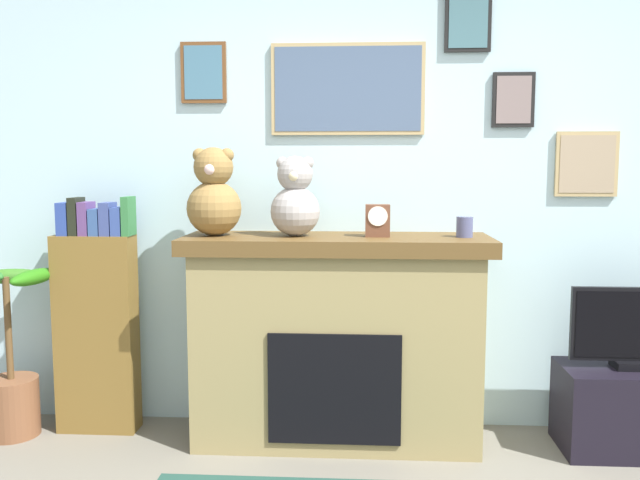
# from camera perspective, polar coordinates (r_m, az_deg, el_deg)

# --- Properties ---
(back_wall) EXTENTS (5.20, 0.15, 2.60)m
(back_wall) POSITION_cam_1_polar(r_m,az_deg,el_deg) (3.76, 4.86, 3.94)
(back_wall) COLOR silver
(back_wall) RESTS_ON ground_plane
(fireplace) EXTENTS (1.59, 0.55, 1.10)m
(fireplace) POSITION_cam_1_polar(r_m,az_deg,el_deg) (3.57, 1.40, -8.37)
(fireplace) COLOR #918051
(fireplace) RESTS_ON ground_plane
(bookshelf) EXTENTS (0.44, 0.16, 1.30)m
(bookshelf) POSITION_cam_1_polar(r_m,az_deg,el_deg) (3.88, -18.55, -6.69)
(bookshelf) COLOR brown
(bookshelf) RESTS_ON ground_plane
(potted_plant) EXTENTS (0.50, 0.48, 0.95)m
(potted_plant) POSITION_cam_1_polar(r_m,az_deg,el_deg) (4.04, -24.89, -10.27)
(potted_plant) COLOR brown
(potted_plant) RESTS_ON ground_plane
(tv_stand) EXTENTS (0.72, 0.40, 0.44)m
(tv_stand) POSITION_cam_1_polar(r_m,az_deg,el_deg) (3.88, 25.05, -12.98)
(tv_stand) COLOR black
(tv_stand) RESTS_ON ground_plane
(television) EXTENTS (0.65, 0.14, 0.42)m
(television) POSITION_cam_1_polar(r_m,az_deg,el_deg) (3.76, 25.36, -6.89)
(television) COLOR black
(television) RESTS_ON tv_stand
(candle_jar) EXTENTS (0.08, 0.08, 0.11)m
(candle_jar) POSITION_cam_1_polar(r_m,az_deg,el_deg) (3.49, 12.25, 1.10)
(candle_jar) COLOR #4C517A
(candle_jar) RESTS_ON fireplace
(mantel_clock) EXTENTS (0.13, 0.09, 0.17)m
(mantel_clock) POSITION_cam_1_polar(r_m,az_deg,el_deg) (3.44, 4.92, 1.67)
(mantel_clock) COLOR brown
(mantel_clock) RESTS_ON fireplace
(teddy_bear_cream) EXTENTS (0.29, 0.29, 0.46)m
(teddy_bear_cream) POSITION_cam_1_polar(r_m,az_deg,el_deg) (3.52, -9.05, 3.73)
(teddy_bear_cream) COLOR olive
(teddy_bear_cream) RESTS_ON fireplace
(teddy_bear_brown) EXTENTS (0.26, 0.26, 0.41)m
(teddy_bear_brown) POSITION_cam_1_polar(r_m,az_deg,el_deg) (3.45, -2.14, 3.42)
(teddy_bear_brown) COLOR #9D9895
(teddy_bear_brown) RESTS_ON fireplace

